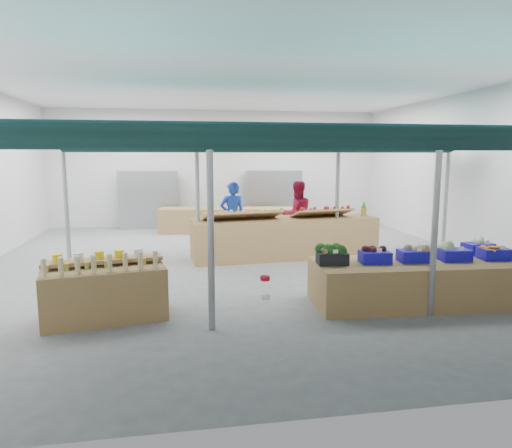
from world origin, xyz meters
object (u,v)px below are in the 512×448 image
object	(u,v)px
fruit_counter	(285,238)
vendor_left	(232,216)
bottle_shelf	(105,291)
veg_counter	(424,282)
vendor_right	(297,215)

from	to	relation	value
fruit_counter	vendor_left	size ratio (longest dim) A/B	2.50
bottle_shelf	fruit_counter	size ratio (longest dim) A/B	0.42
bottle_shelf	vendor_left	world-z (taller)	vendor_left
bottle_shelf	veg_counter	distance (m)	5.35
veg_counter	vendor_right	bearing A→B (deg)	103.34
vendor_left	vendor_right	size ratio (longest dim) A/B	1.00
vendor_right	vendor_left	bearing A→B (deg)	-4.56
veg_counter	vendor_right	size ratio (longest dim) A/B	2.05
veg_counter	vendor_left	distance (m)	5.81
bottle_shelf	fruit_counter	distance (m)	5.41
veg_counter	vendor_left	size ratio (longest dim) A/B	2.05
bottle_shelf	veg_counter	size ratio (longest dim) A/B	0.51
veg_counter	fruit_counter	xyz separation A→B (m)	(-1.55, 3.98, 0.13)
bottle_shelf	vendor_right	bearing A→B (deg)	37.92
vendor_left	bottle_shelf	bearing A→B (deg)	57.82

